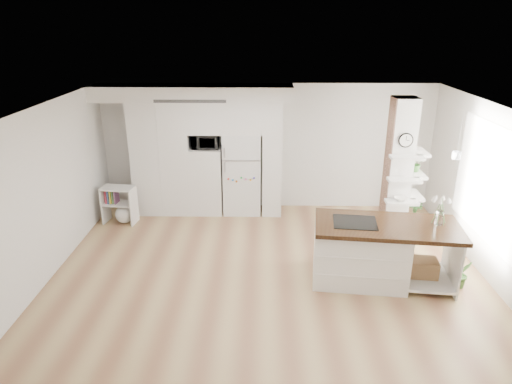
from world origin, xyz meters
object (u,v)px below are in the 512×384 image
at_px(refrigerator, 242,173).
at_px(kitchen_island, 368,251).
at_px(floor_plant_a, 462,274).
at_px(bookshelf, 121,207).

bearing_deg(refrigerator, kitchen_island, -52.94).
bearing_deg(floor_plant_a, kitchen_island, 171.67).
height_order(refrigerator, kitchen_island, refrigerator).
relative_size(refrigerator, kitchen_island, 0.76).
relative_size(kitchen_island, floor_plant_a, 4.85).
xyz_separation_m(bookshelf, floor_plant_a, (5.97, -2.34, -0.10)).
bearing_deg(bookshelf, kitchen_island, -17.22).
height_order(kitchen_island, bookshelf, kitchen_island).
xyz_separation_m(kitchen_island, bookshelf, (-4.54, 2.13, -0.18)).
xyz_separation_m(kitchen_island, floor_plant_a, (1.43, -0.21, -0.27)).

